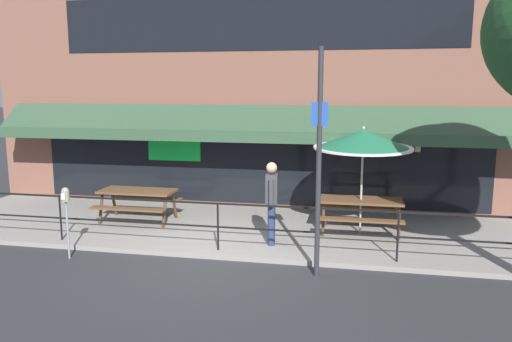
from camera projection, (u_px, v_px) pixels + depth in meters
The scene contains 10 objects.
ground_plane at pixel (214, 260), 9.69m from camera, with size 120.00×120.00×0.00m, color #2D2D30.
patio_deck at pixel (238, 229), 11.62m from camera, with size 15.00×4.00×0.10m, color gray.
restaurant_building at pixel (256, 79), 13.18m from camera, with size 15.00×1.60×7.05m.
patio_railing at pixel (218, 216), 9.85m from camera, with size 13.84×0.04×0.97m.
picnic_table_left at pixel (138, 196), 12.00m from camera, with size 1.80×1.42×0.76m.
picnic_table_centre at pixel (361, 206), 11.04m from camera, with size 1.80×1.42×0.76m.
patio_umbrella_centre at pixel (363, 140), 10.79m from camera, with size 2.14×2.14×2.38m.
pedestrian_walking at pixel (272, 199), 10.20m from camera, with size 0.29×0.62×1.71m.
parking_meter_near at pixel (66, 201), 9.57m from camera, with size 0.15×0.16×1.42m.
street_sign_pole at pixel (319, 162), 8.53m from camera, with size 0.28×0.09×3.98m.
Camera 1 is at (2.60, -8.93, 3.34)m, focal length 35.00 mm.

